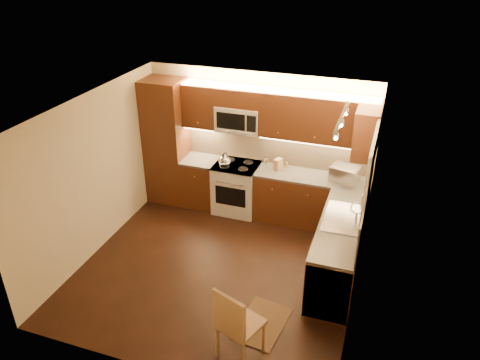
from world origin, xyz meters
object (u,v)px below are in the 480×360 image
at_px(kettle, 224,159).
at_px(knife_block, 278,164).
at_px(toaster_oven, 345,174).
at_px(microwave, 239,119).
at_px(sink, 343,214).
at_px(soap_bottle, 365,197).
at_px(dining_chair, 241,322).
at_px(stove, 237,187).

height_order(kettle, knife_block, kettle).
bearing_deg(toaster_oven, microwave, -169.43).
bearing_deg(sink, soap_bottle, 66.11).
xyz_separation_m(knife_block, dining_chair, (0.41, -3.20, -0.49)).
bearing_deg(kettle, microwave, 58.25).
xyz_separation_m(stove, soap_bottle, (2.24, -0.58, 0.54)).
height_order(sink, dining_chair, sink).
distance_m(stove, toaster_oven, 1.94).
distance_m(microwave, dining_chair, 3.66).
bearing_deg(microwave, dining_chair, -70.70).
bearing_deg(stove, microwave, 90.00).
xyz_separation_m(kettle, toaster_oven, (2.05, 0.12, -0.01)).
height_order(microwave, toaster_oven, microwave).
height_order(soap_bottle, dining_chair, soap_bottle).
distance_m(stove, microwave, 1.27).
distance_m(knife_block, soap_bottle, 1.65).
height_order(kettle, soap_bottle, kettle).
relative_size(stove, kettle, 3.76).
relative_size(sink, knife_block, 4.26).
height_order(toaster_oven, soap_bottle, toaster_oven).
xyz_separation_m(microwave, toaster_oven, (1.86, -0.11, -0.69)).
xyz_separation_m(microwave, kettle, (-0.19, -0.23, -0.68)).
bearing_deg(microwave, stove, -90.00).
distance_m(stove, kettle, 0.62).
height_order(knife_block, dining_chair, knife_block).
height_order(sink, soap_bottle, soap_bottle).
xyz_separation_m(stove, toaster_oven, (1.86, 0.03, 0.57)).
bearing_deg(sink, kettle, 154.79).
height_order(stove, sink, sink).
bearing_deg(kettle, soap_bottle, -3.94).
bearing_deg(stove, toaster_oven, 0.84).
bearing_deg(stove, sink, -29.36).
distance_m(stove, soap_bottle, 2.38).
relative_size(stove, soap_bottle, 4.52).
bearing_deg(toaster_oven, kettle, -162.68).
distance_m(sink, dining_chair, 2.23).
bearing_deg(toaster_oven, dining_chair, -88.89).
bearing_deg(kettle, dining_chair, -58.89).
height_order(knife_block, soap_bottle, soap_bottle).
height_order(stove, microwave, microwave).
relative_size(microwave, sink, 0.88).
height_order(stove, toaster_oven, toaster_oven).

